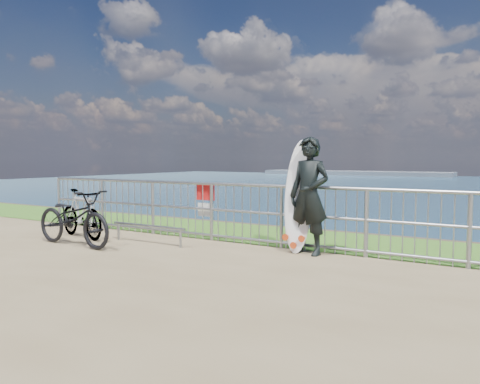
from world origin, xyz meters
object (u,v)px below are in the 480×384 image
Objects in this scene: surfboard at (299,200)px; bicycle_far at (81,214)px; surfer at (309,196)px; bicycle_near at (73,218)px.

surfboard reaches higher than bicycle_far.
bicycle_far is (-4.49, -0.90, -0.49)m from surfer.
surfboard is at bearing -63.37° from bicycle_near.
surfer is at bearing -64.89° from bicycle_far.
bicycle_near is at bearing -125.53° from bicycle_far.
surfer reaches higher than surfboard.
bicycle_near is (-3.72, -1.60, -0.37)m from surfboard.
bicycle_far is (-0.55, 0.64, -0.02)m from bicycle_near.
bicycle_far is (-4.27, -0.97, -0.40)m from surfboard.
surfboard is 4.07m from bicycle_near.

